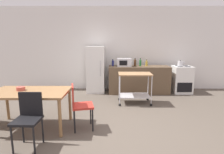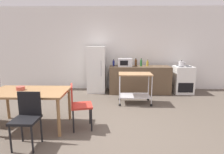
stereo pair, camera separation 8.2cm
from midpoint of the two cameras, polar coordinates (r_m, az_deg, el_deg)
ground_plane at (r=3.94m, az=0.02°, el=-14.84°), size 12.00×12.00×0.00m
back_wall at (r=6.76m, az=0.66°, el=8.60°), size 8.40×0.12×2.90m
kitchen_counter at (r=6.33m, az=8.74°, el=-0.79°), size 2.00×0.64×0.90m
dining_table at (r=4.04m, az=-23.41°, el=-4.98°), size 1.50×0.90×0.75m
chair_red at (r=3.72m, az=-9.65°, el=-7.97°), size 0.48×0.48×0.89m
chair_black at (r=3.38m, az=-23.85°, el=-10.73°), size 0.40×0.40×0.89m
stove_oven at (r=6.70m, az=21.12°, el=-0.75°), size 0.60×0.61×0.92m
refrigerator at (r=6.36m, az=-4.38°, el=2.32°), size 0.60×0.63×1.55m
kitchen_cart at (r=5.19m, az=7.47°, el=-1.91°), size 0.91×0.57×0.85m
bottle_hot_sauce at (r=6.29m, az=0.87°, el=4.28°), size 0.07×0.07×0.22m
microwave at (r=6.17m, az=4.36°, el=4.46°), size 0.46×0.35×0.26m
bottle_soda at (r=6.31m, az=7.64°, el=4.35°), size 0.08×0.08×0.26m
bottle_soy_sauce at (r=6.28m, az=9.24°, el=4.26°), size 0.06×0.06×0.27m
bottle_wine at (r=6.36m, az=11.11°, el=4.06°), size 0.08×0.08×0.22m
fruit_bowl at (r=4.15m, az=-25.63°, el=-3.10°), size 0.17×0.17×0.07m
kettle at (r=6.48m, az=20.75°, el=3.83°), size 0.24×0.17×0.19m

